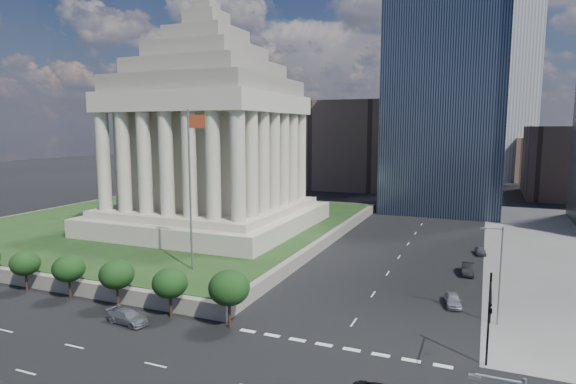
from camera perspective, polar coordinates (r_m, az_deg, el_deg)
The scene contains 15 objects.
ground at distance 127.77m, azimuth 16.99°, elevation -1.55°, with size 500.00×500.00×0.00m, color black.
plaza_terrace at distance 96.43m, azimuth -14.07°, elevation -3.81°, with size 66.00×70.00×1.80m, color #6A655B.
plaza_lawn at distance 96.25m, azimuth -14.09°, elevation -3.26°, with size 64.00×68.00×0.10m, color #1E3315.
war_memorial at distance 86.74m, azimuth -9.39°, elevation 8.69°, with size 34.00×34.00×39.00m, color #B0AB94, non-canonical shape.
flagpole at distance 60.31m, azimuth -11.42°, elevation 1.26°, with size 2.52×0.24×20.00m.
tree_row at distance 63.89m, azimuth -26.69°, elevation -8.31°, with size 53.00×4.00×6.00m, color black, non-canonical shape.
midrise_glass at distance 121.53m, azimuth 18.28°, elevation 12.15°, with size 26.00×26.00×60.00m, color black.
building_filler_ne at distance 157.32m, azimuth 29.93°, elevation 3.11°, with size 20.00×30.00×20.00m, color brown.
building_filler_nw at distance 161.29m, azimuth 7.55°, elevation 5.57°, with size 24.00×30.00×28.00m, color brown.
traffic_signal_ne at distance 41.96m, azimuth 22.77°, elevation -13.07°, with size 0.30×5.74×8.00m.
street_lamp_north at distance 52.63m, azimuth 23.69°, elevation -8.45°, with size 2.13×0.22×10.00m.
suv_grey at distance 52.73m, azimuth -18.45°, elevation -13.86°, with size 4.72×1.92×1.37m, color slate.
parked_sedan_near at distance 57.68m, azimuth 18.96°, elevation -11.99°, with size 4.05×1.63×1.38m, color #92939A.
parked_sedan_mid at distance 69.98m, azimuth 20.54°, elevation -8.55°, with size 4.49×1.57×1.48m, color black.
parked_sedan_far at distance 81.21m, azimuth 21.86°, elevation -6.48°, with size 3.64×1.47×1.24m, color #515358.
Camera 1 is at (11.70, -25.70, 19.67)m, focal length 30.00 mm.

